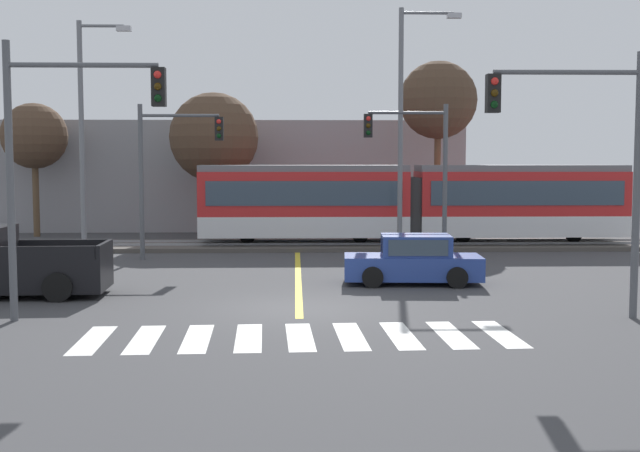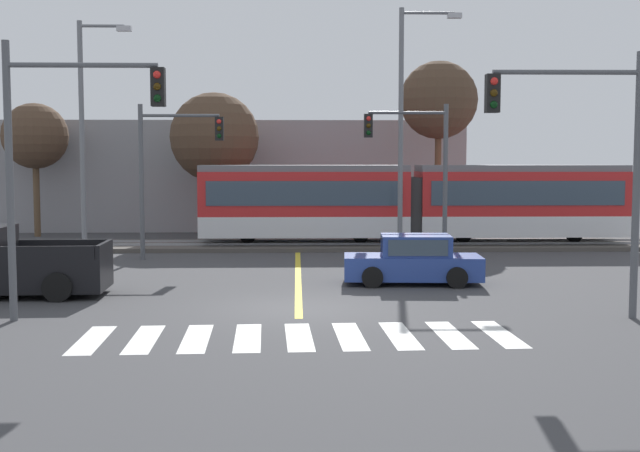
% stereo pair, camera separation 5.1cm
% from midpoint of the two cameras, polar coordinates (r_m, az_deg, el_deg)
% --- Properties ---
extents(ground_plane, '(200.00, 200.00, 0.00)m').
position_cam_midpoint_polar(ground_plane, '(20.65, -1.57, -5.92)').
color(ground_plane, '#3D3D3F').
extents(track_bed, '(120.00, 4.00, 0.18)m').
position_cam_midpoint_polar(track_bed, '(35.19, -1.66, -1.39)').
color(track_bed, '#4C4742').
rests_on(track_bed, ground).
extents(rail_near, '(120.00, 0.08, 0.10)m').
position_cam_midpoint_polar(rail_near, '(34.45, -1.66, -1.29)').
color(rail_near, '#939399').
rests_on(rail_near, track_bed).
extents(rail_far, '(120.00, 0.08, 0.10)m').
position_cam_midpoint_polar(rail_far, '(35.89, -1.67, -1.05)').
color(rail_far, '#939399').
rests_on(rail_far, track_bed).
extents(light_rail_tram, '(18.50, 2.64, 3.43)m').
position_cam_midpoint_polar(light_rail_tram, '(35.40, 6.52, 1.80)').
color(light_rail_tram, silver).
rests_on(light_rail_tram, track_bed).
extents(crosswalk_stripe_0, '(0.67, 2.82, 0.01)m').
position_cam_midpoint_polar(crosswalk_stripe_0, '(17.81, -15.95, -7.80)').
color(crosswalk_stripe_0, silver).
rests_on(crosswalk_stripe_0, ground).
extents(crosswalk_stripe_1, '(0.67, 2.82, 0.01)m').
position_cam_midpoint_polar(crosswalk_stripe_1, '(17.61, -12.41, -7.86)').
color(crosswalk_stripe_1, silver).
rests_on(crosswalk_stripe_1, ground).
extents(crosswalk_stripe_2, '(0.67, 2.82, 0.01)m').
position_cam_midpoint_polar(crosswalk_stripe_2, '(17.49, -8.81, -7.90)').
color(crosswalk_stripe_2, silver).
rests_on(crosswalk_stripe_2, ground).
extents(crosswalk_stripe_3, '(0.67, 2.82, 0.01)m').
position_cam_midpoint_polar(crosswalk_stripe_3, '(17.43, -5.17, -7.91)').
color(crosswalk_stripe_3, silver).
rests_on(crosswalk_stripe_3, ground).
extents(crosswalk_stripe_4, '(0.67, 2.82, 0.01)m').
position_cam_midpoint_polar(crosswalk_stripe_4, '(17.44, -1.52, -7.88)').
color(crosswalk_stripe_4, silver).
rests_on(crosswalk_stripe_4, ground).
extents(crosswalk_stripe_5, '(0.67, 2.82, 0.01)m').
position_cam_midpoint_polar(crosswalk_stripe_5, '(17.52, 2.11, -7.82)').
color(crosswalk_stripe_5, silver).
rests_on(crosswalk_stripe_5, ground).
extents(crosswalk_stripe_6, '(0.67, 2.82, 0.01)m').
position_cam_midpoint_polar(crosswalk_stripe_6, '(17.67, 5.69, -7.74)').
color(crosswalk_stripe_6, silver).
rests_on(crosswalk_stripe_6, ground).
extents(crosswalk_stripe_7, '(0.67, 2.82, 0.01)m').
position_cam_midpoint_polar(crosswalk_stripe_7, '(17.88, 9.20, -7.63)').
color(crosswalk_stripe_7, silver).
rests_on(crosswalk_stripe_7, ground).
extents(crosswalk_stripe_8, '(0.67, 2.82, 0.01)m').
position_cam_midpoint_polar(crosswalk_stripe_8, '(18.16, 12.61, -7.49)').
color(crosswalk_stripe_8, silver).
rests_on(crosswalk_stripe_8, ground).
extents(lane_centre_line, '(0.20, 13.97, 0.01)m').
position_cam_midpoint_polar(lane_centre_line, '(26.28, -1.62, -3.64)').
color(lane_centre_line, gold).
rests_on(lane_centre_line, ground).
extents(sedan_crossing, '(4.29, 2.10, 1.52)m').
position_cam_midpoint_polar(sedan_crossing, '(24.91, 6.58, -2.50)').
color(sedan_crossing, '#284293').
rests_on(sedan_crossing, ground).
extents(pickup_truck, '(5.48, 2.41, 1.98)m').
position_cam_midpoint_polar(pickup_truck, '(24.07, -21.60, -2.71)').
color(pickup_truck, black).
rests_on(pickup_truck, ground).
extents(traffic_light_near_right, '(3.75, 0.38, 6.36)m').
position_cam_midpoint_polar(traffic_light_near_right, '(20.09, 18.44, 5.50)').
color(traffic_light_near_right, '#515459').
rests_on(traffic_light_near_right, ground).
extents(traffic_light_far_left, '(3.25, 0.38, 5.95)m').
position_cam_midpoint_polar(traffic_light_far_left, '(31.29, -10.73, 4.78)').
color(traffic_light_far_left, '#515459').
rests_on(traffic_light_far_left, ground).
extents(traffic_light_near_left, '(3.75, 0.38, 6.57)m').
position_cam_midpoint_polar(traffic_light_near_left, '(19.77, -18.05, 5.82)').
color(traffic_light_near_left, '#515459').
rests_on(traffic_light_near_left, ground).
extents(traffic_light_far_right, '(3.25, 0.38, 5.97)m').
position_cam_midpoint_polar(traffic_light_far_right, '(31.23, 6.92, 4.92)').
color(traffic_light_far_right, '#515459').
rests_on(traffic_light_far_right, ground).
extents(street_lamp_west, '(2.11, 0.28, 9.23)m').
position_cam_midpoint_polar(street_lamp_west, '(32.98, -16.35, 6.90)').
color(street_lamp_west, slate).
rests_on(street_lamp_west, ground).
extents(street_lamp_centre, '(2.49, 0.28, 9.86)m').
position_cam_midpoint_polar(street_lamp_centre, '(32.64, 6.08, 7.74)').
color(street_lamp_centre, slate).
rests_on(street_lamp_centre, ground).
extents(bare_tree_far_west, '(3.27, 3.27, 6.67)m').
position_cam_midpoint_polar(bare_tree_far_west, '(42.63, -19.69, 6.00)').
color(bare_tree_far_west, brown).
rests_on(bare_tree_far_west, ground).
extents(bare_tree_west, '(4.38, 4.38, 7.15)m').
position_cam_midpoint_polar(bare_tree_west, '(39.94, -7.59, 6.26)').
color(bare_tree_west, brown).
rests_on(bare_tree_west, ground).
extents(bare_tree_east, '(3.79, 3.79, 8.65)m').
position_cam_midpoint_polar(bare_tree_east, '(39.90, 8.36, 8.79)').
color(bare_tree_east, brown).
rests_on(bare_tree_east, ground).
extents(building_backdrop_far, '(24.86, 6.00, 5.95)m').
position_cam_midpoint_polar(building_backdrop_far, '(45.73, -5.99, 3.60)').
color(building_backdrop_far, gray).
rests_on(building_backdrop_far, ground).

